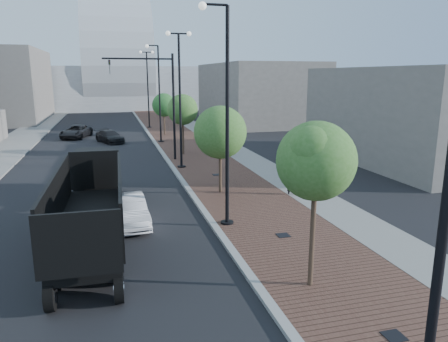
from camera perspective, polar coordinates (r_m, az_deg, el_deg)
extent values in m
cube|color=#4C2D23|center=(47.91, -5.89, 5.09)|extent=(7.00, 140.00, 0.12)
cube|color=slate|center=(48.41, -2.73, 5.23)|extent=(2.40, 140.00, 0.13)
cube|color=gray|center=(47.48, -10.08, 4.91)|extent=(0.30, 140.00, 0.14)
cube|color=slate|center=(48.13, -25.70, 3.93)|extent=(4.00, 140.00, 0.12)
cube|color=black|center=(22.93, -16.63, -0.17)|extent=(2.26, 2.35, 2.30)
cube|color=black|center=(24.56, -16.38, -1.12)|extent=(2.13, 0.48, 1.15)
cube|color=black|center=(21.61, -16.68, -2.53)|extent=(2.23, 0.75, 0.44)
cube|color=black|center=(16.36, -17.46, -7.51)|extent=(2.29, 8.19, 0.31)
cube|color=black|center=(16.25, -17.54, -6.34)|extent=(2.37, 8.19, 0.11)
cube|color=black|center=(16.11, -21.69, -3.52)|extent=(0.27, 8.15, 1.77)
cube|color=black|center=(15.94, -13.78, -3.13)|extent=(0.27, 8.15, 1.77)
cube|color=black|center=(11.70, -19.06, -9.39)|extent=(2.22, 0.15, 1.77)
cube|color=black|center=(20.39, -17.01, 0.14)|extent=(2.22, 0.15, 1.77)
cylinder|color=black|center=(22.66, -18.87, -3.14)|extent=(0.28, 0.98, 0.97)
cylinder|color=silver|center=(22.66, -18.87, -3.14)|extent=(0.31, 0.54, 0.53)
cylinder|color=black|center=(22.56, -14.16, -2.90)|extent=(0.28, 0.98, 0.97)
cylinder|color=silver|center=(22.56, -14.16, -2.90)|extent=(0.31, 0.54, 0.53)
cylinder|color=black|center=(24.20, -18.58, -2.12)|extent=(0.28, 0.98, 0.97)
cylinder|color=silver|center=(24.20, -18.58, -2.12)|extent=(0.31, 0.54, 0.53)
cylinder|color=black|center=(24.11, -14.17, -1.89)|extent=(0.28, 0.98, 0.97)
cylinder|color=silver|center=(24.11, -14.17, -1.89)|extent=(0.31, 0.54, 0.53)
cylinder|color=black|center=(13.18, -22.41, -15.13)|extent=(0.28, 0.98, 0.97)
cylinder|color=silver|center=(13.18, -22.41, -15.13)|extent=(0.31, 0.54, 0.53)
cylinder|color=black|center=(13.01, -14.01, -14.87)|extent=(0.28, 0.98, 0.97)
cylinder|color=silver|center=(13.01, -14.01, -14.87)|extent=(0.31, 0.54, 0.53)
cylinder|color=black|center=(14.24, -21.73, -12.90)|extent=(0.28, 0.98, 0.97)
cylinder|color=silver|center=(14.24, -21.73, -12.90)|extent=(0.31, 0.54, 0.53)
cylinder|color=black|center=(14.09, -14.04, -12.63)|extent=(0.28, 0.98, 0.97)
cylinder|color=silver|center=(14.09, -14.04, -12.63)|extent=(0.31, 0.54, 0.53)
cylinder|color=black|center=(19.61, -19.59, -5.65)|extent=(0.28, 0.98, 0.97)
cylinder|color=silver|center=(19.61, -19.59, -5.65)|extent=(0.31, 0.54, 0.53)
cylinder|color=black|center=(19.50, -14.13, -5.39)|extent=(0.28, 0.98, 0.97)
cylinder|color=silver|center=(19.50, -14.13, -5.39)|extent=(0.31, 0.54, 0.53)
cylinder|color=black|center=(20.75, -19.30, -4.62)|extent=(0.28, 0.98, 0.97)
cylinder|color=silver|center=(20.75, -19.30, -4.62)|extent=(0.31, 0.54, 0.53)
cylinder|color=black|center=(20.64, -14.14, -4.37)|extent=(0.28, 0.98, 0.97)
cylinder|color=silver|center=(20.64, -14.14, -4.37)|extent=(0.31, 0.54, 0.53)
imported|color=silver|center=(19.09, -12.66, -5.22)|extent=(1.67, 3.97, 1.28)
imported|color=black|center=(47.11, -19.35, 5.05)|extent=(3.48, 5.22, 1.33)
imported|color=black|center=(42.82, -15.18, 4.52)|extent=(3.16, 4.40, 1.18)
imported|color=black|center=(23.14, 9.08, -1.46)|extent=(0.67, 0.53, 1.61)
cylinder|color=black|center=(7.01, 27.85, -3.83)|extent=(0.16, 0.16, 9.00)
cylinder|color=black|center=(18.63, 0.42, -7.11)|extent=(0.56, 0.56, 0.20)
cylinder|color=black|center=(17.61, 0.45, 6.86)|extent=(0.16, 0.16, 9.00)
cylinder|color=black|center=(17.59, -1.21, 21.55)|extent=(1.00, 0.10, 0.10)
sphere|color=silver|center=(17.47, -2.92, 21.37)|extent=(0.32, 0.32, 0.32)
cylinder|color=black|center=(29.93, -5.75, 0.51)|extent=(0.56, 0.56, 0.20)
cylinder|color=black|center=(29.31, -5.95, 9.18)|extent=(0.16, 0.16, 9.00)
cylinder|color=black|center=(29.37, -6.16, 17.97)|extent=(1.40, 0.10, 0.10)
sphere|color=silver|center=(29.27, -7.58, 17.95)|extent=(0.32, 0.32, 0.32)
sphere|color=silver|center=(29.49, -4.75, 17.98)|extent=(0.32, 0.32, 0.32)
cylinder|color=black|center=(41.63, -8.49, 3.91)|extent=(0.56, 0.56, 0.20)
cylinder|color=black|center=(41.18, -8.70, 10.14)|extent=(0.16, 0.16, 9.00)
cylinder|color=black|center=(41.17, -9.64, 16.37)|extent=(1.00, 0.10, 0.10)
sphere|color=silver|center=(41.12, -10.36, 16.25)|extent=(0.32, 0.32, 0.32)
cylinder|color=black|center=(53.46, -10.03, 5.81)|extent=(0.56, 0.56, 0.20)
cylinder|color=black|center=(53.11, -10.23, 10.65)|extent=(0.16, 0.16, 9.00)
cylinder|color=black|center=(53.15, -10.42, 15.50)|extent=(1.40, 0.10, 0.10)
sphere|color=silver|center=(53.09, -11.20, 15.48)|extent=(0.32, 0.32, 0.32)
sphere|color=silver|center=(53.21, -9.64, 15.53)|extent=(0.32, 0.32, 0.32)
cylinder|color=black|center=(32.31, -6.79, 8.39)|extent=(0.18, 0.18, 8.00)
cylinder|color=black|center=(31.97, -11.55, 14.64)|extent=(5.00, 0.12, 0.12)
imported|color=black|center=(31.88, -15.19, 13.38)|extent=(0.16, 0.20, 1.00)
cylinder|color=#382619|center=(13.10, 11.87, -7.90)|extent=(0.16, 0.16, 3.75)
sphere|color=#336221|center=(12.51, 12.31, 1.33)|extent=(2.33, 2.33, 2.33)
sphere|color=#336221|center=(13.01, 13.22, 0.52)|extent=(1.63, 1.63, 1.63)
sphere|color=#336221|center=(12.05, 11.78, 2.74)|extent=(1.40, 1.40, 1.40)
cylinder|color=#382619|center=(23.12, -0.51, 0.73)|extent=(0.16, 0.16, 3.21)
sphere|color=#326121|center=(22.80, -0.52, 5.25)|extent=(2.86, 2.86, 2.86)
sphere|color=#326121|center=(23.22, 0.26, 4.81)|extent=(2.00, 2.00, 2.00)
sphere|color=#326121|center=(22.40, -1.07, 5.94)|extent=(1.72, 1.72, 1.72)
cylinder|color=#382619|center=(34.67, -5.55, 4.97)|extent=(0.16, 0.16, 3.49)
sphere|color=#336322|center=(34.45, -5.62, 8.26)|extent=(2.47, 2.47, 2.47)
sphere|color=#336322|center=(34.84, -5.04, 7.91)|extent=(1.73, 1.73, 1.73)
sphere|color=#336322|center=(34.08, -6.05, 8.79)|extent=(1.48, 1.48, 1.48)
cylinder|color=#382619|center=(46.48, -8.06, 6.65)|extent=(0.16, 0.16, 3.09)
sphere|color=#1E571D|center=(46.33, -8.13, 8.82)|extent=(2.51, 2.51, 2.51)
sphere|color=#1E571D|center=(46.69, -7.67, 8.59)|extent=(1.76, 1.76, 1.76)
sphere|color=#1E571D|center=(45.98, -8.47, 9.17)|extent=(1.51, 1.51, 1.51)
cube|color=#9DA2A7|center=(91.93, -14.08, 10.92)|extent=(50.00, 28.00, 8.00)
cube|color=#605B56|center=(60.37, 4.40, 10.46)|extent=(12.00, 22.00, 8.00)
cube|color=#615C57|center=(34.92, 24.40, 6.85)|extent=(10.00, 16.00, 7.00)
cube|color=black|center=(12.01, 21.98, -19.96)|extent=(0.50, 0.50, 0.02)
cube|color=black|center=(17.42, 8.00, -8.58)|extent=(0.50, 0.50, 0.02)
cube|color=black|center=(27.41, -1.00, -0.51)|extent=(0.50, 0.50, 0.02)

